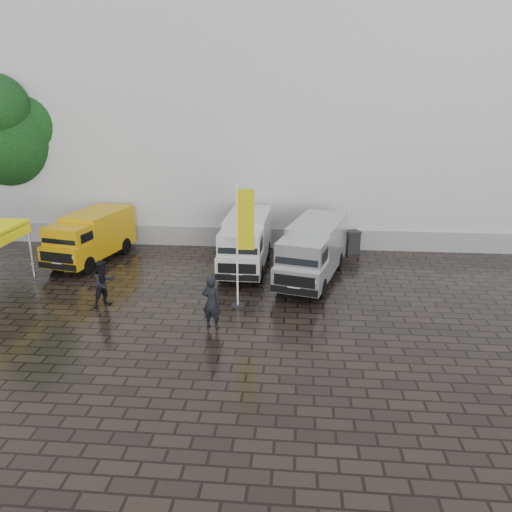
{
  "coord_description": "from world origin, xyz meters",
  "views": [
    {
      "loc": [
        1.82,
        -16.55,
        7.56
      ],
      "look_at": [
        0.17,
        2.2,
        1.4
      ],
      "focal_mm": 35.0,
      "sensor_mm": 36.0,
      "label": 1
    }
  ],
  "objects_px": {
    "van_white": "(246,243)",
    "flagpole": "(242,241)",
    "van_silver": "(312,253)",
    "person_front": "(212,303)",
    "wheelie_bin": "(352,242)",
    "person_tent": "(104,283)",
    "van_yellow": "(91,238)"
  },
  "relations": [
    {
      "from": "van_white",
      "to": "flagpole",
      "type": "height_order",
      "value": "flagpole"
    },
    {
      "from": "van_silver",
      "to": "person_front",
      "type": "distance_m",
      "value": 5.97
    },
    {
      "from": "van_silver",
      "to": "wheelie_bin",
      "type": "height_order",
      "value": "van_silver"
    },
    {
      "from": "van_white",
      "to": "flagpole",
      "type": "distance_m",
      "value": 4.46
    },
    {
      "from": "van_white",
      "to": "wheelie_bin",
      "type": "xyz_separation_m",
      "value": [
        4.97,
        2.68,
        -0.61
      ]
    },
    {
      "from": "van_silver",
      "to": "person_front",
      "type": "bearing_deg",
      "value": -110.34
    },
    {
      "from": "person_tent",
      "to": "wheelie_bin",
      "type": "bearing_deg",
      "value": -16.46
    },
    {
      "from": "flagpole",
      "to": "van_yellow",
      "type": "bearing_deg",
      "value": 149.24
    },
    {
      "from": "van_yellow",
      "to": "flagpole",
      "type": "xyz_separation_m",
      "value": [
        7.63,
        -4.54,
        1.39
      ]
    },
    {
      "from": "wheelie_bin",
      "to": "person_front",
      "type": "relative_size",
      "value": 0.61
    },
    {
      "from": "wheelie_bin",
      "to": "flagpole",
      "type": "bearing_deg",
      "value": -142.9
    },
    {
      "from": "van_yellow",
      "to": "wheelie_bin",
      "type": "bearing_deg",
      "value": 22.94
    },
    {
      "from": "van_yellow",
      "to": "person_front",
      "type": "relative_size",
      "value": 2.65
    },
    {
      "from": "van_white",
      "to": "flagpole",
      "type": "xyz_separation_m",
      "value": [
        0.32,
        -4.24,
        1.35
      ]
    },
    {
      "from": "van_silver",
      "to": "person_tent",
      "type": "height_order",
      "value": "van_silver"
    },
    {
      "from": "van_white",
      "to": "van_yellow",
      "type": "bearing_deg",
      "value": 179.19
    },
    {
      "from": "van_white",
      "to": "person_tent",
      "type": "height_order",
      "value": "van_white"
    },
    {
      "from": "van_yellow",
      "to": "person_front",
      "type": "height_order",
      "value": "van_yellow"
    },
    {
      "from": "van_yellow",
      "to": "wheelie_bin",
      "type": "xyz_separation_m",
      "value": [
        12.28,
        2.38,
        -0.57
      ]
    },
    {
      "from": "van_yellow",
      "to": "van_silver",
      "type": "xyz_separation_m",
      "value": [
        10.24,
        -1.57,
        0.08
      ]
    },
    {
      "from": "van_yellow",
      "to": "person_front",
      "type": "bearing_deg",
      "value": -31.44
    },
    {
      "from": "person_front",
      "to": "person_tent",
      "type": "bearing_deg",
      "value": -5.14
    },
    {
      "from": "van_silver",
      "to": "person_tent",
      "type": "distance_m",
      "value": 8.43
    },
    {
      "from": "van_yellow",
      "to": "flagpole",
      "type": "height_order",
      "value": "flagpole"
    },
    {
      "from": "flagpole",
      "to": "person_tent",
      "type": "xyz_separation_m",
      "value": [
        -5.09,
        -0.43,
        -1.64
      ]
    },
    {
      "from": "van_white",
      "to": "person_front",
      "type": "relative_size",
      "value": 2.94
    },
    {
      "from": "van_silver",
      "to": "person_tent",
      "type": "relative_size",
      "value": 3.14
    },
    {
      "from": "van_silver",
      "to": "van_yellow",
      "type": "bearing_deg",
      "value": -173.99
    },
    {
      "from": "wheelie_bin",
      "to": "van_yellow",
      "type": "bearing_deg",
      "value": 171.99
    },
    {
      "from": "van_yellow",
      "to": "flagpole",
      "type": "bearing_deg",
      "value": -18.78
    },
    {
      "from": "flagpole",
      "to": "person_front",
      "type": "xyz_separation_m",
      "value": [
        -0.81,
        -1.91,
        -1.6
      ]
    },
    {
      "from": "van_silver",
      "to": "flagpole",
      "type": "xyz_separation_m",
      "value": [
        -2.62,
        -2.97,
        1.32
      ]
    }
  ]
}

